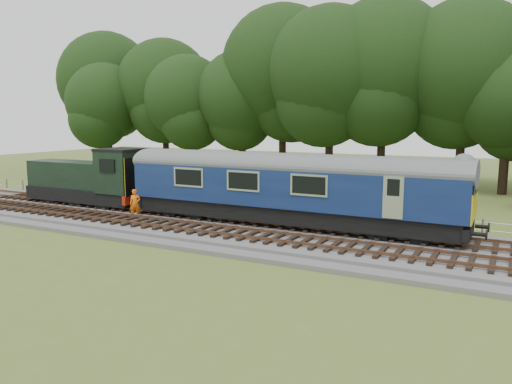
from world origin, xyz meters
The scene contains 9 objects.
ground centered at (0.00, 0.00, 0.00)m, with size 120.00×120.00×0.00m, color #556927.
ballast centered at (0.00, 0.00, 0.17)m, with size 70.00×7.00×0.35m, color #4C4C4F.
track_north centered at (0.00, 1.40, 0.42)m, with size 67.20×2.40×0.21m.
track_south centered at (0.00, -1.60, 0.42)m, with size 67.20×2.40×0.21m.
fence centered at (0.00, 4.50, 0.00)m, with size 64.00×0.12×1.00m, color #6B6054, non-canonical shape.
tree_line centered at (0.00, 22.00, 0.00)m, with size 70.00×8.00×18.00m, color black, non-canonical shape.
dmu_railcar centered at (4.75, 1.40, 2.61)m, with size 18.05×2.86×3.88m.
shunter_loco centered at (-9.18, 1.40, 1.97)m, with size 8.91×2.60×3.38m.
worker centered at (-3.63, -0.76, 1.17)m, with size 0.59×0.39×1.63m, color #FF650D.
Camera 1 is at (15.28, -22.11, 5.92)m, focal length 35.00 mm.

